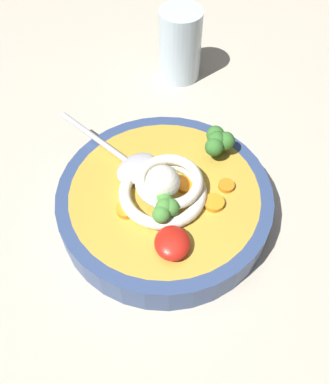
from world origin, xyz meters
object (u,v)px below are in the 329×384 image
(soup_spoon, at_px, (130,163))
(drinking_glass, at_px, (180,45))
(soup_bowl, at_px, (164,202))
(noodle_pile, at_px, (164,187))

(soup_spoon, distance_m, drinking_glass, 0.26)
(soup_bowl, height_order, noodle_pile, noodle_pile)
(soup_spoon, relative_size, drinking_glass, 1.22)
(soup_spoon, height_order, drinking_glass, drinking_glass)
(noodle_pile, xyz_separation_m, soup_spoon, (0.05, 0.04, -0.01))
(noodle_pile, relative_size, soup_spoon, 0.83)
(noodle_pile, distance_m, soup_spoon, 0.06)
(noodle_pile, bearing_deg, drinking_glass, -7.26)
(soup_bowl, distance_m, noodle_pile, 0.04)
(soup_bowl, xyz_separation_m, drinking_glass, (0.30, -0.04, 0.04))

